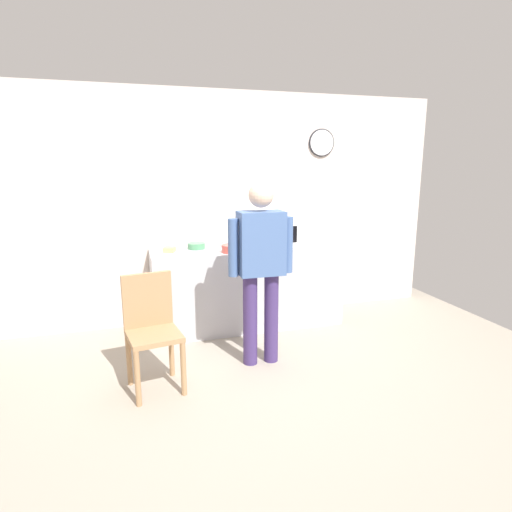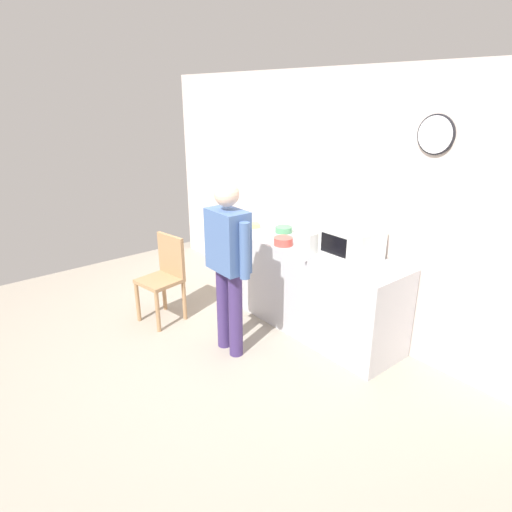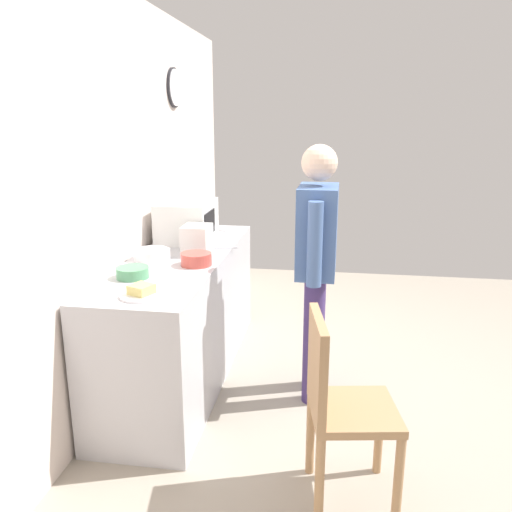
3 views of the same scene
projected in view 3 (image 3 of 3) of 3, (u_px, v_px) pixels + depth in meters
name	position (u px, v px, depth m)	size (l,w,h in m)	color
ground_plane	(356.00, 405.00, 3.33)	(6.00, 6.00, 0.00)	#9E9384
back_wall	(109.00, 200.00, 3.24)	(5.40, 0.13, 2.60)	silver
kitchen_counter	(183.00, 316.00, 3.64)	(2.09, 0.62, 0.89)	#B7B7BC
microwave	(187.00, 221.00, 3.93)	(0.50, 0.39, 0.30)	silver
sandwich_plate	(142.00, 293.00, 2.70)	(0.23, 0.23, 0.07)	white
salad_bowl	(196.00, 259.00, 3.28)	(0.20, 0.20, 0.08)	#C64C42
cereal_bowl	(133.00, 273.00, 3.02)	(0.19, 0.19, 0.06)	#4C8E60
mixing_bowl	(152.00, 255.00, 3.40)	(0.24, 0.24, 0.07)	white
toaster	(197.00, 240.00, 3.54)	(0.22, 0.18, 0.20)	silver
fork_utensil	(218.00, 230.00, 4.30)	(0.17, 0.02, 0.01)	silver
spoon_utensil	(225.00, 248.00, 3.70)	(0.17, 0.02, 0.01)	silver
person_standing	(317.00, 255.00, 3.24)	(0.59, 0.25, 1.65)	#3E2D65
wooden_chair	(338.00, 401.00, 2.40)	(0.46, 0.46, 0.94)	#A87F56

